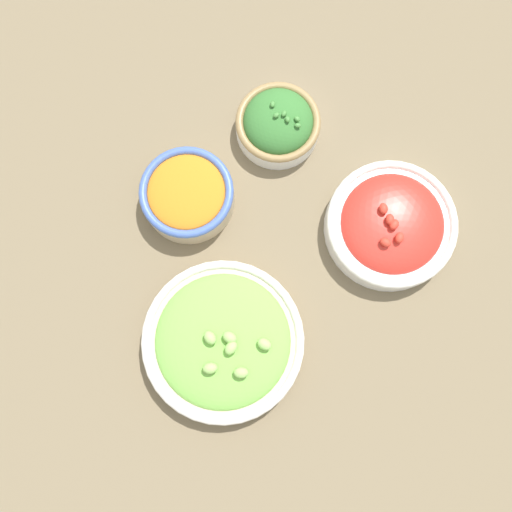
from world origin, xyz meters
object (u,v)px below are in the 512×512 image
at_px(bowl_carrots, 187,195).
at_px(bowl_cherry_tomatoes, 391,225).
at_px(bowl_lettuce, 223,341).
at_px(bowl_broccoli, 278,124).

height_order(bowl_carrots, bowl_cherry_tomatoes, bowl_cherry_tomatoes).
bearing_deg(bowl_cherry_tomatoes, bowl_carrots, -44.39).
xyz_separation_m(bowl_cherry_tomatoes, bowl_lettuce, (0.29, -0.01, -0.00)).
relative_size(bowl_carrots, bowl_lettuce, 0.60).
bearing_deg(bowl_cherry_tomatoes, bowl_broccoli, -79.52).
xyz_separation_m(bowl_broccoli, bowl_cherry_tomatoes, (-0.04, 0.22, -0.00)).
distance_m(bowl_carrots, bowl_cherry_tomatoes, 0.30).
bearing_deg(bowl_broccoli, bowl_cherry_tomatoes, 100.48).
xyz_separation_m(bowl_carrots, bowl_lettuce, (0.08, 0.20, -0.00)).
relative_size(bowl_cherry_tomatoes, bowl_lettuce, 0.83).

